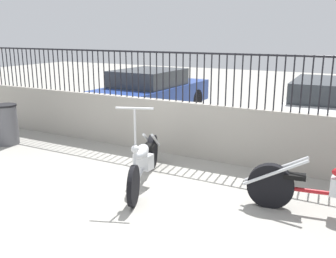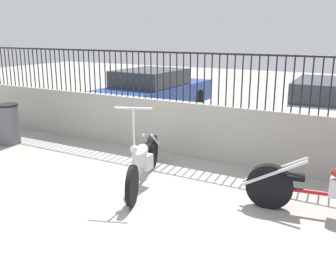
% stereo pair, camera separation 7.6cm
% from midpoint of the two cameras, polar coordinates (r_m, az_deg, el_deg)
% --- Properties ---
extents(ground_plane, '(40.00, 40.00, 0.00)m').
position_cam_midpoint_polar(ground_plane, '(5.62, -8.47, -10.05)').
color(ground_plane, gray).
extents(low_wall, '(10.65, 0.18, 1.05)m').
position_cam_midpoint_polar(low_wall, '(7.23, 1.91, 0.07)').
color(low_wall, '#9E998E').
rests_on(low_wall, ground_plane).
extents(fence_railing, '(10.65, 0.04, 0.93)m').
position_cam_midpoint_polar(fence_railing, '(7.04, 1.99, 8.82)').
color(fence_railing, black).
rests_on(fence_railing, low_wall).
extents(motorcycle_silver, '(0.96, 2.08, 1.35)m').
position_cam_midpoint_polar(motorcycle_silver, '(5.95, -3.89, -4.55)').
color(motorcycle_silver, black).
rests_on(motorcycle_silver, ground_plane).
extents(motorcycle_red, '(2.32, 0.64, 1.46)m').
position_cam_midpoint_polar(motorcycle_red, '(5.28, 22.84, -8.18)').
color(motorcycle_red, black).
rests_on(motorcycle_red, ground_plane).
extents(trash_bin, '(0.47, 0.47, 0.86)m').
position_cam_midpoint_polar(trash_bin, '(8.67, -23.60, 0.65)').
color(trash_bin, '#56565B').
rests_on(trash_bin, ground_plane).
extents(car_blue, '(1.83, 4.12, 1.32)m').
position_cam_midpoint_polar(car_blue, '(10.87, -2.72, 5.68)').
color(car_blue, black).
rests_on(car_blue, ground_plane).
extents(car_white, '(1.99, 4.33, 1.33)m').
position_cam_midpoint_polar(car_white, '(9.09, 23.42, 2.86)').
color(car_white, black).
rests_on(car_white, ground_plane).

